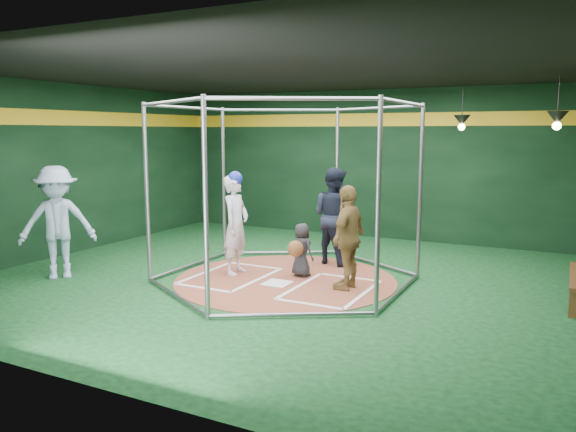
% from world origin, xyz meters
% --- Properties ---
extents(room_shell, '(10.10, 9.10, 3.53)m').
position_xyz_m(room_shell, '(0.00, 0.01, 1.75)').
color(room_shell, '#0C3615').
rests_on(room_shell, ground).
extents(clay_disc, '(3.80, 3.80, 0.01)m').
position_xyz_m(clay_disc, '(0.00, 0.00, 0.01)').
color(clay_disc, brown).
rests_on(clay_disc, ground).
extents(home_plate, '(0.43, 0.43, 0.01)m').
position_xyz_m(home_plate, '(0.00, -0.30, 0.02)').
color(home_plate, white).
rests_on(home_plate, clay_disc).
extents(batter_box_left, '(1.17, 1.77, 0.01)m').
position_xyz_m(batter_box_left, '(-0.95, -0.25, 0.02)').
color(batter_box_left, white).
rests_on(batter_box_left, clay_disc).
extents(batter_box_right, '(1.17, 1.77, 0.01)m').
position_xyz_m(batter_box_right, '(0.95, -0.25, 0.02)').
color(batter_box_right, white).
rests_on(batter_box_right, clay_disc).
extents(batting_cage, '(4.05, 4.67, 3.00)m').
position_xyz_m(batting_cage, '(-0.00, -0.00, 1.50)').
color(batting_cage, gray).
rests_on(batting_cage, ground).
extents(pendant_lamp_near, '(0.34, 0.34, 0.90)m').
position_xyz_m(pendant_lamp_near, '(2.20, 3.60, 2.74)').
color(pendant_lamp_near, black).
rests_on(pendant_lamp_near, room_shell).
extents(pendant_lamp_far, '(0.34, 0.34, 0.90)m').
position_xyz_m(pendant_lamp_far, '(4.00, 2.00, 2.74)').
color(pendant_lamp_far, black).
rests_on(pendant_lamp_far, room_shell).
extents(batter_figure, '(0.47, 0.67, 1.83)m').
position_xyz_m(batter_figure, '(-0.97, -0.03, 0.92)').
color(batter_figure, silver).
rests_on(batter_figure, clay_disc).
extents(visitor_leopard, '(0.48, 1.01, 1.68)m').
position_xyz_m(visitor_leopard, '(1.15, -0.03, 0.85)').
color(visitor_leopard, tan).
rests_on(visitor_leopard, clay_disc).
extents(catcher_figure, '(0.53, 0.60, 0.94)m').
position_xyz_m(catcher_figure, '(0.15, 0.29, 0.49)').
color(catcher_figure, black).
rests_on(catcher_figure, clay_disc).
extents(umpire, '(1.06, 0.93, 1.84)m').
position_xyz_m(umpire, '(0.27, 1.50, 0.93)').
color(umpire, black).
rests_on(umpire, clay_disc).
extents(bystander_blue, '(1.39, 1.41, 1.95)m').
position_xyz_m(bystander_blue, '(-3.59, -1.63, 0.98)').
color(bystander_blue, '#9FB5D3').
rests_on(bystander_blue, ground).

